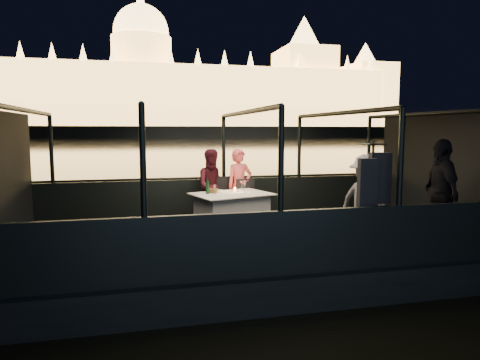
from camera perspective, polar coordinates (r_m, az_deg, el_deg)
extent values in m
plane|color=black|center=(87.47, -12.05, 4.83)|extent=(500.00, 500.00, 0.00)
cube|color=black|center=(8.03, 0.67, -11.38)|extent=(8.60, 4.40, 1.00)
cube|color=black|center=(7.89, 0.67, -8.07)|extent=(8.00, 4.00, 0.04)
cube|color=black|center=(9.71, -2.16, -2.46)|extent=(8.00, 0.08, 0.90)
cube|color=black|center=(5.92, 5.38, -8.40)|extent=(8.00, 0.08, 0.90)
cube|color=#423D33|center=(217.43, -12.81, 6.05)|extent=(400.00, 140.00, 6.00)
cube|color=silver|center=(8.36, -1.11, -4.39)|extent=(1.70, 1.44, 0.77)
cube|color=black|center=(9.15, -2.42, -3.03)|extent=(0.56, 0.56, 0.98)
cube|color=black|center=(8.98, 1.03, -3.20)|extent=(0.57, 0.57, 0.95)
imported|color=#F6595A|center=(9.21, -0.06, -1.07)|extent=(0.64, 0.50, 1.59)
imported|color=#41121C|center=(9.21, -3.59, -1.08)|extent=(0.79, 0.63, 1.58)
imported|color=silver|center=(7.51, 16.48, -2.32)|extent=(0.93, 1.17, 1.59)
imported|color=black|center=(8.11, 25.13, -2.03)|extent=(0.71, 1.17, 1.85)
cylinder|color=#133619|center=(8.25, -4.37, -0.83)|extent=(0.07, 0.07, 0.31)
cylinder|color=brown|center=(8.42, -3.61, -1.43)|extent=(0.24, 0.24, 0.08)
cylinder|color=#F89B3E|center=(8.56, -0.69, -1.29)|extent=(0.06, 0.06, 0.07)
cylinder|color=white|center=(8.49, 1.99, -1.57)|extent=(0.30, 0.30, 0.01)
cylinder|color=white|center=(8.65, -3.07, -1.42)|extent=(0.34, 0.34, 0.02)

